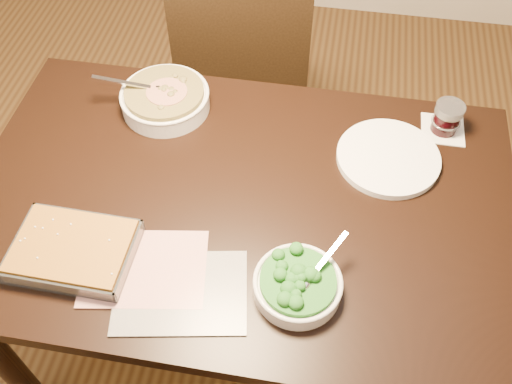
{
  "coord_description": "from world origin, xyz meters",
  "views": [
    {
      "loc": [
        0.19,
        -0.86,
        1.9
      ],
      "look_at": [
        0.04,
        -0.01,
        0.8
      ],
      "focal_mm": 40.0,
      "sensor_mm": 36.0,
      "label": 1
    }
  ],
  "objects_px": {
    "baking_dish": "(73,251)",
    "chair_far": "(242,65)",
    "broccoli_bowl": "(298,284)",
    "stew_bowl": "(165,98)",
    "wine_tumbler": "(447,117)",
    "table": "(241,220)",
    "dinner_plate": "(388,158)"
  },
  "relations": [
    {
      "from": "baking_dish",
      "to": "chair_far",
      "type": "height_order",
      "value": "chair_far"
    },
    {
      "from": "broccoli_bowl",
      "to": "baking_dish",
      "type": "height_order",
      "value": "broccoli_bowl"
    },
    {
      "from": "stew_bowl",
      "to": "baking_dish",
      "type": "relative_size",
      "value": 1.0
    },
    {
      "from": "broccoli_bowl",
      "to": "wine_tumbler",
      "type": "height_order",
      "value": "wine_tumbler"
    },
    {
      "from": "table",
      "to": "stew_bowl",
      "type": "bearing_deg",
      "value": 132.85
    },
    {
      "from": "table",
      "to": "broccoli_bowl",
      "type": "xyz_separation_m",
      "value": [
        0.18,
        -0.24,
        0.12
      ]
    },
    {
      "from": "stew_bowl",
      "to": "chair_far",
      "type": "xyz_separation_m",
      "value": [
        0.13,
        0.47,
        -0.24
      ]
    },
    {
      "from": "stew_bowl",
      "to": "broccoli_bowl",
      "type": "relative_size",
      "value": 1.33
    },
    {
      "from": "table",
      "to": "broccoli_bowl",
      "type": "relative_size",
      "value": 6.61
    },
    {
      "from": "stew_bowl",
      "to": "wine_tumbler",
      "type": "height_order",
      "value": "stew_bowl"
    },
    {
      "from": "baking_dish",
      "to": "chair_far",
      "type": "distance_m",
      "value": 1.04
    },
    {
      "from": "chair_far",
      "to": "wine_tumbler",
      "type": "bearing_deg",
      "value": 138.17
    },
    {
      "from": "stew_bowl",
      "to": "baking_dish",
      "type": "bearing_deg",
      "value": -98.32
    },
    {
      "from": "stew_bowl",
      "to": "broccoli_bowl",
      "type": "xyz_separation_m",
      "value": [
        0.45,
        -0.53,
        -0.01
      ]
    },
    {
      "from": "chair_far",
      "to": "broccoli_bowl",
      "type": "bearing_deg",
      "value": 98.84
    },
    {
      "from": "wine_tumbler",
      "to": "chair_far",
      "type": "xyz_separation_m",
      "value": [
        -0.66,
        0.43,
        -0.25
      ]
    },
    {
      "from": "broccoli_bowl",
      "to": "wine_tumbler",
      "type": "relative_size",
      "value": 2.38
    },
    {
      "from": "baking_dish",
      "to": "wine_tumbler",
      "type": "height_order",
      "value": "wine_tumbler"
    },
    {
      "from": "broccoli_bowl",
      "to": "dinner_plate",
      "type": "height_order",
      "value": "broccoli_bowl"
    },
    {
      "from": "dinner_plate",
      "to": "chair_far",
      "type": "xyz_separation_m",
      "value": [
        -0.51,
        0.57,
        -0.21
      ]
    },
    {
      "from": "dinner_plate",
      "to": "broccoli_bowl",
      "type": "bearing_deg",
      "value": -113.89
    },
    {
      "from": "stew_bowl",
      "to": "broccoli_bowl",
      "type": "distance_m",
      "value": 0.69
    },
    {
      "from": "wine_tumbler",
      "to": "chair_far",
      "type": "distance_m",
      "value": 0.82
    },
    {
      "from": "dinner_plate",
      "to": "baking_dish",
      "type": "bearing_deg",
      "value": -149.08
    },
    {
      "from": "table",
      "to": "dinner_plate",
      "type": "bearing_deg",
      "value": 28.1
    },
    {
      "from": "table",
      "to": "stew_bowl",
      "type": "xyz_separation_m",
      "value": [
        -0.27,
        0.29,
        0.13
      ]
    },
    {
      "from": "stew_bowl",
      "to": "wine_tumbler",
      "type": "relative_size",
      "value": 3.17
    },
    {
      "from": "baking_dish",
      "to": "chair_far",
      "type": "bearing_deg",
      "value": 79.07
    },
    {
      "from": "stew_bowl",
      "to": "table",
      "type": "bearing_deg",
      "value": -47.15
    },
    {
      "from": "baking_dish",
      "to": "dinner_plate",
      "type": "distance_m",
      "value": 0.84
    },
    {
      "from": "table",
      "to": "baking_dish",
      "type": "relative_size",
      "value": 4.97
    },
    {
      "from": "stew_bowl",
      "to": "broccoli_bowl",
      "type": "height_order",
      "value": "stew_bowl"
    }
  ]
}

